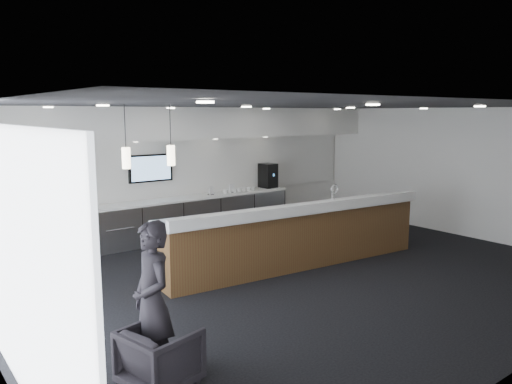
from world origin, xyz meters
TOP-DOWN VIEW (x-y plane):
  - ground at (0.00, 0.00)m, footprint 10.00×10.00m
  - ceiling at (0.00, 0.00)m, footprint 10.00×8.00m
  - back_wall at (0.00, 4.00)m, footprint 10.00×0.02m
  - right_wall at (5.00, 0.00)m, footprint 0.02×8.00m
  - soffit_bulkhead at (0.00, 3.55)m, footprint 10.00×0.90m
  - alcove_panel at (0.00, 3.97)m, footprint 9.80×0.06m
  - back_credenza at (-0.00, 3.64)m, footprint 5.06×0.66m
  - wall_tv at (-1.00, 3.91)m, footprint 1.05×0.08m
  - pendant_left at (-2.40, 0.80)m, footprint 0.12×0.12m
  - pendant_right at (-3.10, 0.80)m, footprint 0.12×0.12m
  - ceiling_can_lights at (0.00, 0.00)m, footprint 7.00×5.00m
  - service_counter at (0.30, 0.45)m, footprint 5.55×1.40m
  - coffee_machine at (2.20, 3.67)m, footprint 0.37×0.49m
  - info_sign_left at (0.39, 3.58)m, footprint 0.14×0.07m
  - info_sign_right at (0.96, 3.54)m, footprint 0.16×0.04m
  - armchair at (-3.71, -1.85)m, footprint 0.86×0.85m
  - lounge_guest at (-3.68, -1.65)m, footprint 0.47×0.67m
  - cup_0 at (1.59, 3.52)m, footprint 0.11×0.11m
  - cup_1 at (1.45, 3.52)m, footprint 0.15×0.15m
  - cup_2 at (1.31, 3.52)m, footprint 0.13×0.13m
  - cup_3 at (1.17, 3.52)m, footprint 0.14×0.14m
  - cup_4 at (1.03, 3.52)m, footprint 0.15×0.15m
  - cup_5 at (0.89, 3.52)m, footprint 0.12×0.12m
  - cup_6 at (0.75, 3.52)m, footprint 0.15×0.15m

SIDE VIEW (x-z plane):
  - ground at x=0.00m, z-range 0.00..0.00m
  - armchair at x=-3.71m, z-range 0.00..0.66m
  - back_credenza at x=0.00m, z-range 0.00..0.95m
  - service_counter at x=0.30m, z-range -0.17..1.32m
  - lounge_guest at x=-3.68m, z-range 0.00..1.75m
  - cup_0 at x=1.59m, z-range 0.95..1.05m
  - cup_1 at x=1.45m, z-range 0.95..1.05m
  - cup_2 at x=1.31m, z-range 0.95..1.05m
  - cup_3 at x=1.17m, z-range 0.95..1.05m
  - cup_4 at x=1.03m, z-range 0.95..1.05m
  - cup_5 at x=0.89m, z-range 0.95..1.05m
  - cup_6 at x=0.75m, z-range 0.95..1.05m
  - info_sign_left at x=0.39m, z-range 0.95..1.15m
  - info_sign_right at x=0.96m, z-range 0.95..1.16m
  - coffee_machine at x=2.20m, z-range 0.95..1.58m
  - back_wall at x=0.00m, z-range 0.00..3.00m
  - right_wall at x=5.00m, z-range 0.00..3.00m
  - alcove_panel at x=0.00m, z-range 0.90..2.30m
  - wall_tv at x=-1.00m, z-range 1.34..1.96m
  - pendant_left at x=-2.40m, z-range 2.10..2.40m
  - pendant_right at x=-3.10m, z-range 2.10..2.40m
  - soffit_bulkhead at x=0.00m, z-range 2.30..3.00m
  - ceiling_can_lights at x=0.00m, z-range 2.96..2.98m
  - ceiling at x=0.00m, z-range 2.99..3.01m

